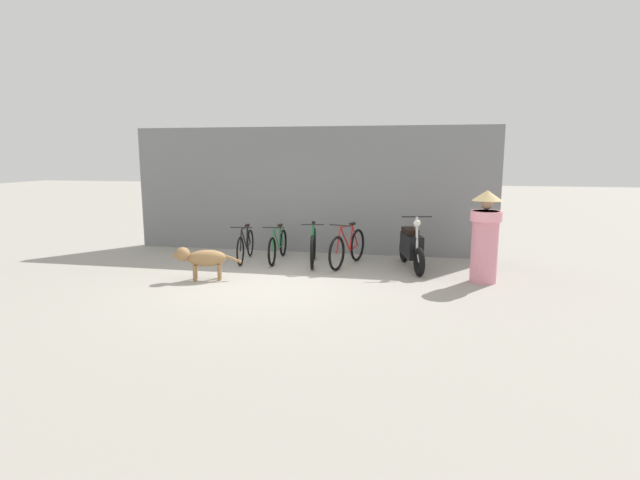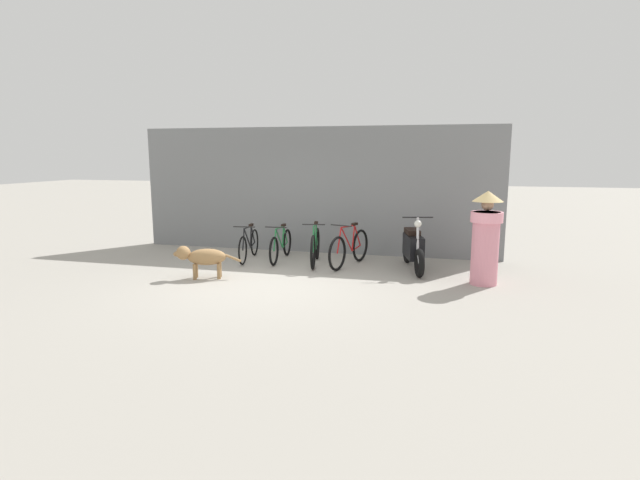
# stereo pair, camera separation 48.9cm
# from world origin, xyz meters

# --- Properties ---
(ground_plane) EXTENTS (60.00, 60.00, 0.00)m
(ground_plane) POSITION_xyz_m (0.00, 0.00, 0.00)
(ground_plane) COLOR #9E998E
(shop_wall_back) EXTENTS (8.46, 0.20, 2.89)m
(shop_wall_back) POSITION_xyz_m (0.00, 3.06, 1.44)
(shop_wall_back) COLOR slate
(shop_wall_back) RESTS_ON ground
(bicycle_0) EXTENTS (0.46, 1.57, 0.79)m
(bicycle_0) POSITION_xyz_m (-1.12, 1.78, 0.33)
(bicycle_0) COLOR black
(bicycle_0) RESTS_ON ground
(bicycle_1) EXTENTS (0.46, 1.67, 0.79)m
(bicycle_1) POSITION_xyz_m (-0.43, 1.91, 0.33)
(bicycle_1) COLOR black
(bicycle_1) RESTS_ON ground
(bicycle_2) EXTENTS (0.46, 1.67, 0.90)m
(bicycle_2) POSITION_xyz_m (0.38, 1.75, 0.36)
(bicycle_2) COLOR black
(bicycle_2) RESTS_ON ground
(bicycle_3) EXTENTS (0.58, 1.68, 0.90)m
(bicycle_3) POSITION_xyz_m (1.11, 1.75, 0.37)
(bicycle_3) COLOR black
(bicycle_3) RESTS_ON ground
(motorcycle) EXTENTS (0.66, 1.79, 1.11)m
(motorcycle) POSITION_xyz_m (2.40, 1.72, 0.43)
(motorcycle) COLOR black
(motorcycle) RESTS_ON ground
(stray_dog) EXTENTS (1.19, 0.57, 0.62)m
(stray_dog) POSITION_xyz_m (-1.31, 0.03, 0.41)
(stray_dog) COLOR #997247
(stray_dog) RESTS_ON ground
(person_in_robes) EXTENTS (0.64, 0.64, 1.65)m
(person_in_robes) POSITION_xyz_m (3.70, 0.90, 0.86)
(person_in_robes) COLOR pink
(person_in_robes) RESTS_ON ground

